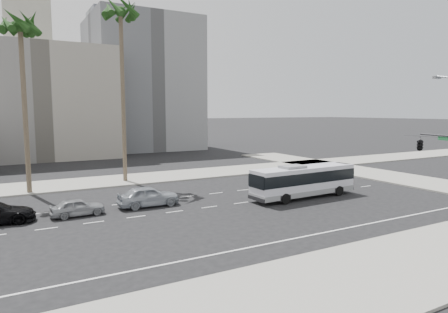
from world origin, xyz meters
TOP-DOWN VIEW (x-y plane):
  - ground at (0.00, 0.00)m, footprint 700.00×700.00m
  - sidewalk_north at (0.00, 15.50)m, footprint 120.00×7.00m
  - sidewalk_south at (0.00, -15.50)m, footprint 120.00×7.00m
  - cross_block_east at (22.00, 0.00)m, footprint 7.00×60.00m
  - midrise_beige_west at (-12.00, 45.00)m, footprint 24.00×18.00m
  - midrise_gray_center at (8.00, 52.00)m, footprint 20.00×20.00m
  - civic_tower at (-2.00, 250.00)m, footprint 42.00×42.00m
  - highrise_right at (45.00, 230.00)m, footprint 26.00×26.00m
  - highrise_far at (70.00, 260.00)m, footprint 22.00×22.00m
  - city_bus at (5.99, -0.89)m, footprint 10.48×2.75m
  - car_a at (-7.16, 2.71)m, footprint 2.03×4.94m
  - car_b at (-12.66, 2.41)m, footprint 1.71×3.91m
  - traffic_signal at (9.80, -9.62)m, footprint 2.84×3.85m
  - palm_near at (-5.86, 14.57)m, footprint 5.77×5.77m
  - palm_mid at (-15.35, 12.81)m, footprint 5.36×5.36m

SIDE VIEW (x-z plane):
  - ground at x=0.00m, z-range 0.00..0.00m
  - sidewalk_north at x=0.00m, z-range 0.00..0.15m
  - sidewalk_south at x=0.00m, z-range 0.00..0.15m
  - cross_block_east at x=22.00m, z-range 0.00..0.15m
  - car_b at x=-12.66m, z-range 0.00..1.31m
  - car_a at x=-7.16m, z-range 0.00..1.68m
  - city_bus at x=5.99m, z-range 0.08..3.06m
  - traffic_signal at x=9.80m, z-range 2.04..8.14m
  - midrise_beige_west at x=-12.00m, z-range 0.00..18.00m
  - midrise_gray_center at x=8.00m, z-range 0.00..26.00m
  - palm_mid at x=-15.35m, z-range 6.61..23.15m
  - palm_near at x=-5.86m, z-range 7.87..27.26m
  - highrise_far at x=70.00m, z-range 0.00..60.00m
  - highrise_right at x=45.00m, z-range 0.00..70.00m
  - civic_tower at x=-2.00m, z-range -25.67..103.33m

